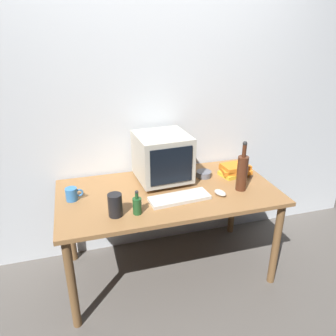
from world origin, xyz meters
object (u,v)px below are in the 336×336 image
object	(u,v)px
keyboard	(180,198)
metal_canister	(115,205)
computer_mouse	(220,193)
crt_monitor	(162,157)
cd_spindle	(204,174)
bottle_short	(137,205)
book_stack	(235,170)
mug	(72,194)
bottle_tall	(242,172)

from	to	relation	value
keyboard	metal_canister	bearing A→B (deg)	-174.44
computer_mouse	metal_canister	bearing A→B (deg)	164.86
crt_monitor	keyboard	bearing A→B (deg)	-84.20
cd_spindle	metal_canister	distance (m)	0.84
crt_monitor	bottle_short	bearing A→B (deg)	-123.98
crt_monitor	book_stack	size ratio (longest dim) A/B	1.63
keyboard	mug	bearing A→B (deg)	159.47
computer_mouse	mug	bearing A→B (deg)	147.72
bottle_tall	book_stack	distance (m)	0.27
bottle_short	metal_canister	world-z (taller)	bottle_short
keyboard	mug	xyz separation A→B (m)	(-0.71, 0.20, 0.03)
book_stack	metal_canister	world-z (taller)	metal_canister
crt_monitor	bottle_short	world-z (taller)	crt_monitor
mug	metal_canister	size ratio (longest dim) A/B	0.80
keyboard	crt_monitor	bearing A→B (deg)	91.05
crt_monitor	cd_spindle	xyz separation A→B (m)	(0.33, -0.02, -0.17)
book_stack	metal_canister	bearing A→B (deg)	-161.18
crt_monitor	bottle_tall	distance (m)	0.59
bottle_tall	cd_spindle	distance (m)	0.35
computer_mouse	book_stack	xyz separation A→B (m)	(0.25, 0.28, 0.03)
mug	metal_canister	world-z (taller)	metal_canister
crt_monitor	bottle_tall	xyz separation A→B (m)	(0.51, -0.30, -0.05)
bottle_tall	cd_spindle	bearing A→B (deg)	122.28
keyboard	bottle_tall	size ratio (longest dim) A/B	1.13
crt_monitor	metal_canister	distance (m)	0.59
computer_mouse	bottle_tall	bearing A→B (deg)	-8.31
keyboard	bottle_tall	world-z (taller)	bottle_tall
mug	cd_spindle	distance (m)	1.01
bottle_short	mug	bearing A→B (deg)	142.97
crt_monitor	book_stack	distance (m)	0.60
bottle_short	cd_spindle	bearing A→B (deg)	32.76
book_stack	computer_mouse	bearing A→B (deg)	-132.39
book_stack	mug	bearing A→B (deg)	-177.34
crt_monitor	computer_mouse	world-z (taller)	crt_monitor
computer_mouse	bottle_tall	distance (m)	0.22
computer_mouse	bottle_short	world-z (taller)	bottle_short
metal_canister	bottle_short	bearing A→B (deg)	-6.26
keyboard	book_stack	size ratio (longest dim) A/B	1.66
computer_mouse	cd_spindle	xyz separation A→B (m)	(0.00, 0.32, 0.00)
bottle_tall	mug	xyz separation A→B (m)	(-1.18, 0.18, -0.10)
book_stack	metal_canister	xyz separation A→B (m)	(-1.00, -0.34, 0.03)
crt_monitor	book_stack	world-z (taller)	crt_monitor
crt_monitor	metal_canister	xyz separation A→B (m)	(-0.42, -0.40, -0.12)
bottle_tall	bottle_short	xyz separation A→B (m)	(-0.79, -0.12, -0.08)
metal_canister	bottle_tall	bearing A→B (deg)	6.20
crt_monitor	computer_mouse	xyz separation A→B (m)	(0.33, -0.34, -0.17)
cd_spindle	keyboard	bearing A→B (deg)	-135.14
keyboard	bottle_short	distance (m)	0.33
mug	computer_mouse	bearing A→B (deg)	-12.29
computer_mouse	cd_spindle	size ratio (longest dim) A/B	0.83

